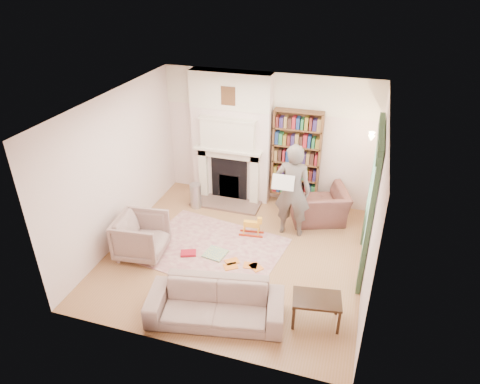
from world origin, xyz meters
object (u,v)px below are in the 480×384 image
(bookcase, at_px, (296,154))
(armchair_left, at_px, (141,236))
(coffee_table, at_px, (316,310))
(armchair_reading, at_px, (318,205))
(man_reading, at_px, (293,191))
(rocking_horse, at_px, (251,226))
(paraffin_heater, at_px, (196,196))
(sofa, at_px, (215,303))

(bookcase, relative_size, armchair_left, 2.18)
(armchair_left, distance_m, coffee_table, 3.33)
(armchair_reading, xyz_separation_m, man_reading, (-0.45, -0.60, 0.58))
(bookcase, bearing_deg, coffee_table, -73.77)
(armchair_left, xyz_separation_m, rocking_horse, (1.72, 1.17, -0.18))
(armchair_reading, height_order, paraffin_heater, armchair_reading)
(bookcase, xyz_separation_m, coffee_table, (0.98, -3.37, -0.95))
(bookcase, xyz_separation_m, sofa, (-0.45, -3.74, -0.88))
(rocking_horse, bearing_deg, paraffin_heater, 147.41)
(sofa, bearing_deg, paraffin_heater, 106.54)
(bookcase, bearing_deg, man_reading, -82.13)
(sofa, relative_size, paraffin_heater, 3.64)
(paraffin_heater, bearing_deg, rocking_horse, -25.45)
(man_reading, relative_size, paraffin_heater, 3.40)
(bookcase, xyz_separation_m, man_reading, (0.16, -1.15, -0.24))
(armchair_reading, distance_m, sofa, 3.36)
(man_reading, height_order, coffee_table, man_reading)
(bookcase, relative_size, paraffin_heater, 3.36)
(armchair_left, xyz_separation_m, paraffin_heater, (0.28, 1.85, -0.11))
(bookcase, bearing_deg, armchair_reading, -42.19)
(armchair_reading, relative_size, sofa, 0.54)
(man_reading, bearing_deg, paraffin_heater, -11.45)
(armchair_left, bearing_deg, rocking_horse, -62.61)
(sofa, xyz_separation_m, coffee_table, (1.43, 0.38, -0.07))
(rocking_horse, bearing_deg, sofa, -94.83)
(sofa, distance_m, coffee_table, 1.48)
(coffee_table, height_order, rocking_horse, coffee_table)
(rocking_horse, bearing_deg, man_reading, 17.20)
(armchair_left, relative_size, rocking_horse, 1.81)
(sofa, distance_m, rocking_horse, 2.28)
(paraffin_heater, bearing_deg, sofa, -62.62)
(sofa, bearing_deg, coffee_table, 3.89)
(coffee_table, relative_size, paraffin_heater, 1.27)
(sofa, xyz_separation_m, rocking_horse, (-0.09, 2.27, -0.09))
(sofa, bearing_deg, bookcase, 72.30)
(armchair_reading, height_order, coffee_table, armchair_reading)
(man_reading, xyz_separation_m, coffee_table, (0.82, -2.21, -0.71))
(bookcase, bearing_deg, sofa, -96.86)
(armchair_reading, bearing_deg, coffee_table, 76.83)
(sofa, height_order, man_reading, man_reading)
(armchair_reading, height_order, rocking_horse, armchair_reading)
(sofa, xyz_separation_m, paraffin_heater, (-1.53, 2.96, -0.02))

